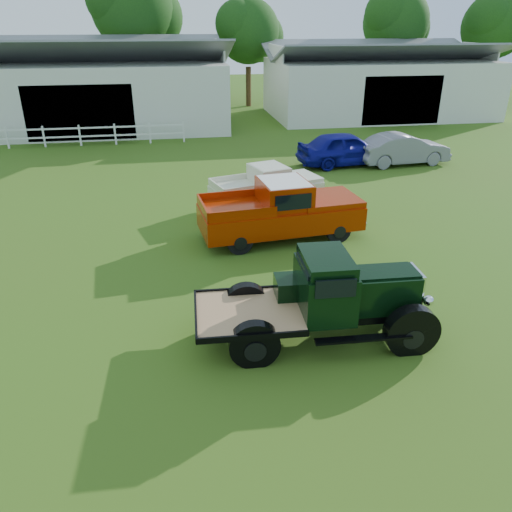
{
  "coord_description": "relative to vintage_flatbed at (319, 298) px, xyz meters",
  "views": [
    {
      "loc": [
        -1.81,
        -10.55,
        6.72
      ],
      "look_at": [
        0.2,
        1.2,
        1.05
      ],
      "focal_mm": 35.0,
      "sensor_mm": 36.0,
      "label": 1
    }
  ],
  "objects": [
    {
      "name": "shed_right",
      "position": [
        12.76,
        28.21,
        1.55
      ],
      "size": [
        16.8,
        9.2,
        5.2
      ],
      "primitive_type": null,
      "color": "beige",
      "rests_on": "ground"
    },
    {
      "name": "ground",
      "position": [
        -1.24,
        1.21,
        -1.05
      ],
      "size": [
        120.0,
        120.0,
        0.0
      ],
      "primitive_type": "plane",
      "color": "#356716"
    },
    {
      "name": "shed_left",
      "position": [
        -8.24,
        27.21,
        1.75
      ],
      "size": [
        18.8,
        10.2,
        5.6
      ],
      "primitive_type": null,
      "color": "beige",
      "rests_on": "ground"
    },
    {
      "name": "misc_car_blue",
      "position": [
        5.64,
        14.52,
        -0.22
      ],
      "size": [
        5.06,
        2.46,
        1.67
      ],
      "primitive_type": "imported",
      "rotation": [
        0.0,
        0.0,
        1.67
      ],
      "color": "navy",
      "rests_on": "ground"
    },
    {
      "name": "red_pickup",
      "position": [
        0.38,
        5.89,
        -0.04
      ],
      "size": [
        5.71,
        2.68,
        2.01
      ],
      "primitive_type": null,
      "rotation": [
        0.0,
        0.0,
        0.1
      ],
      "color": "#982203",
      "rests_on": "ground"
    },
    {
      "name": "fence_rail",
      "position": [
        -9.24,
        21.21,
        -0.45
      ],
      "size": [
        14.2,
        0.16,
        1.2
      ],
      "primitive_type": null,
      "color": "white",
      "rests_on": "ground"
    },
    {
      "name": "tree_d",
      "position": [
        16.76,
        35.21,
        3.95
      ],
      "size": [
        6.0,
        6.0,
        10.0
      ],
      "primitive_type": null,
      "color": "black",
      "rests_on": "ground"
    },
    {
      "name": "tree_c",
      "position": [
        3.76,
        34.21,
        3.45
      ],
      "size": [
        5.4,
        5.4,
        9.0
      ],
      "primitive_type": null,
      "color": "black",
      "rests_on": "ground"
    },
    {
      "name": "tree_e",
      "position": [
        24.76,
        33.21,
        3.7
      ],
      "size": [
        5.7,
        5.7,
        9.5
      ],
      "primitive_type": null,
      "color": "black",
      "rests_on": "ground"
    },
    {
      "name": "misc_car_grey",
      "position": [
        8.55,
        14.17,
        -0.28
      ],
      "size": [
        4.78,
        2.01,
        1.53
      ],
      "primitive_type": "imported",
      "rotation": [
        0.0,
        0.0,
        1.65
      ],
      "color": "slate",
      "rests_on": "ground"
    },
    {
      "name": "vintage_flatbed",
      "position": [
        0.0,
        0.0,
        0.0
      ],
      "size": [
        5.39,
        2.32,
        2.1
      ],
      "primitive_type": null,
      "rotation": [
        0.0,
        0.0,
        -0.04
      ],
      "color": "black",
      "rests_on": "ground"
    },
    {
      "name": "tree_b",
      "position": [
        -5.24,
        35.21,
        4.7
      ],
      "size": [
        6.9,
        6.9,
        11.5
      ],
      "primitive_type": null,
      "color": "black",
      "rests_on": "ground"
    },
    {
      "name": "white_pickup",
      "position": [
        0.5,
        8.95,
        -0.23
      ],
      "size": [
        4.74,
        2.89,
        1.63
      ],
      "primitive_type": null,
      "rotation": [
        0.0,
        0.0,
        0.28
      ],
      "color": "beige",
      "rests_on": "ground"
    }
  ]
}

